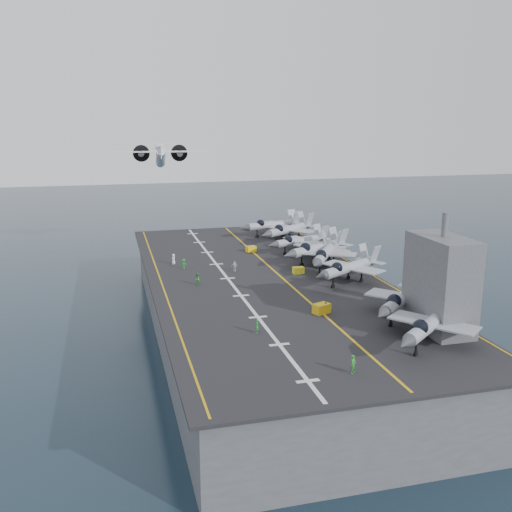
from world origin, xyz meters
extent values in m
plane|color=#142135|center=(0.00, 0.00, 0.00)|extent=(500.00, 500.00, 0.00)
cube|color=#56595E|center=(0.00, 0.00, 5.00)|extent=(36.00, 90.00, 10.00)
cube|color=black|center=(0.00, 0.00, 10.20)|extent=(38.00, 92.00, 0.40)
cube|color=gold|center=(3.00, 0.00, 10.42)|extent=(0.35, 90.00, 0.02)
cube|color=silver|center=(-6.00, 0.00, 10.42)|extent=(0.50, 90.00, 0.02)
cube|color=gold|center=(-17.00, 0.00, 10.42)|extent=(0.25, 90.00, 0.02)
cube|color=gold|center=(18.50, 0.00, 10.42)|extent=(0.25, 90.00, 0.02)
imported|color=#268C33|center=(-7.60, -25.62, 11.31)|extent=(0.94, 1.22, 1.83)
imported|color=#298E2B|center=(-11.55, -2.55, 11.40)|extent=(1.16, 1.41, 2.01)
imported|color=#22872C|center=(-12.22, 8.32, 11.29)|extent=(1.28, 1.16, 1.78)
imported|color=silver|center=(-3.85, 4.13, 11.34)|extent=(1.32, 1.11, 1.87)
imported|color=white|center=(-13.61, 12.16, 11.37)|extent=(0.78, 1.16, 1.94)
imported|color=#26902A|center=(-0.79, -39.45, 11.43)|extent=(1.47, 1.45, 2.07)
imported|color=yellow|center=(3.53, -20.61, 11.21)|extent=(1.09, 1.16, 1.61)
camera|label=1|loc=(-24.63, -90.47, 36.34)|focal=40.00mm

